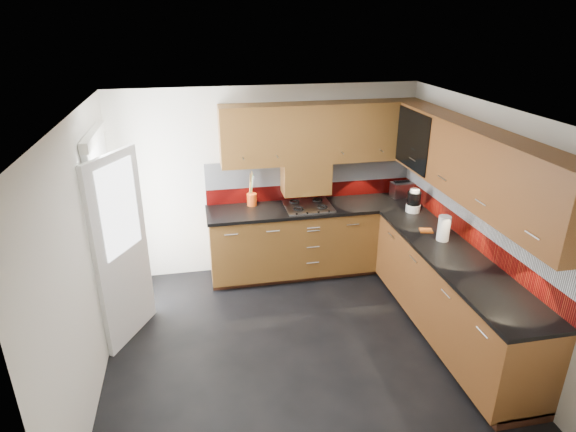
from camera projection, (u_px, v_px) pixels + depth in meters
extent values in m
cube|color=black|center=(298.00, 347.00, 4.98)|extent=(4.00, 3.80, 0.02)
cube|color=white|center=(300.00, 107.00, 4.03)|extent=(4.00, 3.80, 0.10)
cube|color=silver|center=(268.00, 180.00, 6.17)|extent=(4.00, 0.08, 2.64)
cube|color=silver|center=(366.00, 375.00, 2.85)|extent=(4.00, 0.08, 2.64)
cube|color=silver|center=(80.00, 261.00, 4.16)|extent=(0.08, 3.80, 2.64)
cube|color=silver|center=(486.00, 225.00, 4.86)|extent=(0.08, 3.80, 2.64)
cube|color=brown|center=(315.00, 239.00, 6.25)|extent=(2.70, 0.60, 0.95)
cube|color=brown|center=(451.00, 296.00, 4.99)|extent=(0.60, 2.60, 0.95)
cube|color=#3C1D11|center=(314.00, 267.00, 6.44)|extent=(2.70, 0.54, 0.10)
cube|color=#3C1D11|center=(448.00, 329.00, 5.16)|extent=(0.54, 2.60, 0.10)
cube|color=black|center=(315.00, 208.00, 6.06)|extent=(2.72, 0.62, 0.04)
cube|color=black|center=(457.00, 259.00, 4.80)|extent=(0.62, 2.60, 0.04)
cube|color=#660A09|center=(310.00, 191.00, 6.29)|extent=(2.70, 0.02, 0.20)
cube|color=silver|center=(311.00, 171.00, 6.18)|extent=(2.70, 0.02, 0.34)
cube|color=#660A09|center=(468.00, 232.00, 5.09)|extent=(0.02, 3.20, 0.20)
cube|color=silver|center=(472.00, 208.00, 4.99)|extent=(0.02, 3.20, 0.34)
cube|color=brown|center=(322.00, 133.00, 5.86)|extent=(2.50, 0.33, 0.72)
cube|color=brown|center=(475.00, 165.00, 4.61)|extent=(0.33, 2.87, 0.72)
cube|color=silver|center=(314.00, 154.00, 5.75)|extent=(1.80, 0.01, 0.16)
cube|color=silver|center=(457.00, 188.00, 4.63)|extent=(0.01, 2.00, 0.16)
cube|color=brown|center=(306.00, 177.00, 6.04)|extent=(0.60, 0.33, 0.40)
cube|color=black|center=(412.00, 140.00, 5.51)|extent=(0.01, 0.80, 0.66)
cube|color=#FFD18C|center=(437.00, 139.00, 5.57)|extent=(0.01, 0.76, 0.64)
cube|color=black|center=(426.00, 138.00, 5.54)|extent=(0.29, 0.76, 0.01)
cylinder|color=black|center=(438.00, 134.00, 5.27)|extent=(0.07, 0.07, 0.16)
cylinder|color=black|center=(431.00, 131.00, 5.41)|extent=(0.07, 0.07, 0.16)
cylinder|color=white|center=(425.00, 128.00, 5.54)|extent=(0.07, 0.07, 0.16)
cylinder|color=black|center=(419.00, 125.00, 5.68)|extent=(0.07, 0.07, 0.16)
cube|color=white|center=(108.00, 236.00, 5.06)|extent=(0.06, 0.95, 2.04)
cube|color=white|center=(122.00, 251.00, 4.78)|extent=(0.42, 0.73, 1.98)
cube|color=white|center=(119.00, 208.00, 4.61)|extent=(0.28, 0.50, 0.90)
cube|color=silver|center=(308.00, 206.00, 6.03)|extent=(0.59, 0.50, 0.02)
torus|color=black|center=(299.00, 209.00, 5.88)|extent=(0.13, 0.13, 0.02)
torus|color=black|center=(322.00, 207.00, 5.94)|extent=(0.13, 0.13, 0.02)
torus|color=black|center=(294.00, 202.00, 6.10)|extent=(0.13, 0.13, 0.02)
torus|color=black|center=(318.00, 200.00, 6.15)|extent=(0.13, 0.13, 0.02)
cube|color=black|center=(313.00, 213.00, 5.80)|extent=(0.44, 0.04, 0.02)
cylinder|color=#C54612|center=(252.00, 200.00, 6.05)|extent=(0.12, 0.12, 0.16)
cylinder|color=olive|center=(251.00, 185.00, 6.00)|extent=(0.06, 0.02, 0.31)
cylinder|color=olive|center=(252.00, 185.00, 6.00)|extent=(0.05, 0.03, 0.29)
cylinder|color=olive|center=(250.00, 184.00, 5.99)|extent=(0.06, 0.04, 0.33)
cylinder|color=olive|center=(252.00, 186.00, 6.00)|extent=(0.04, 0.04, 0.27)
cylinder|color=olive|center=(250.00, 185.00, 5.99)|extent=(0.04, 0.05, 0.30)
cube|color=silver|center=(402.00, 190.00, 6.34)|extent=(0.29, 0.19, 0.19)
cube|color=black|center=(403.00, 182.00, 6.30)|extent=(0.22, 0.03, 0.01)
cube|color=black|center=(401.00, 181.00, 6.34)|extent=(0.22, 0.03, 0.01)
cylinder|color=white|center=(413.00, 208.00, 5.87)|extent=(0.17, 0.17, 0.10)
cylinder|color=black|center=(414.00, 198.00, 5.82)|extent=(0.16, 0.16, 0.15)
cylinder|color=white|center=(415.00, 191.00, 5.78)|extent=(0.12, 0.12, 0.04)
cylinder|color=white|center=(444.00, 228.00, 5.09)|extent=(0.16, 0.16, 0.27)
cube|color=#D65E17|center=(426.00, 231.00, 5.35)|extent=(0.16, 0.15, 0.01)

